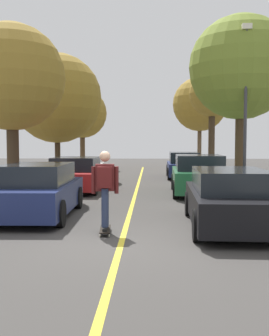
% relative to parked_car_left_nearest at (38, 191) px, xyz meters
% --- Properties ---
extents(ground, '(80.00, 80.00, 0.00)m').
position_rel_parked_car_left_nearest_xyz_m(ground, '(2.38, -2.42, -0.68)').
color(ground, '#3D3A38').
extents(center_line, '(0.12, 39.20, 0.01)m').
position_rel_parked_car_left_nearest_xyz_m(center_line, '(2.38, 1.58, -0.68)').
color(center_line, gold).
rests_on(center_line, ground).
extents(parked_car_left_nearest, '(1.95, 4.15, 1.39)m').
position_rel_parked_car_left_nearest_xyz_m(parked_car_left_nearest, '(0.00, 0.00, 0.00)').
color(parked_car_left_nearest, navy).
rests_on(parked_car_left_nearest, ground).
extents(parked_car_left_near, '(1.98, 4.03, 1.35)m').
position_rel_parked_car_left_nearest_xyz_m(parked_car_left_near, '(-0.00, 5.68, -0.02)').
color(parked_car_left_near, maroon).
rests_on(parked_car_left_near, ground).
extents(parked_car_right_nearest, '(1.99, 4.33, 1.34)m').
position_rel_parked_car_left_nearest_xyz_m(parked_car_right_nearest, '(4.77, -1.16, -0.02)').
color(parked_car_right_nearest, black).
rests_on(parked_car_right_nearest, ground).
extents(parked_car_right_near, '(2.11, 4.29, 1.47)m').
position_rel_parked_car_left_nearest_xyz_m(parked_car_right_near, '(4.77, 4.99, 0.03)').
color(parked_car_right_near, '#1E5B33').
rests_on(parked_car_right_near, ground).
extents(parked_car_right_far, '(1.89, 4.20, 1.40)m').
position_rel_parked_car_left_nearest_xyz_m(parked_car_right_far, '(4.77, 11.89, -0.00)').
color(parked_car_right_far, navy).
rests_on(parked_car_right_far, ground).
extents(street_tree_left_nearest, '(3.77, 3.77, 5.98)m').
position_rel_parked_car_left_nearest_xyz_m(street_tree_left_nearest, '(-1.95, 3.90, 3.54)').
color(street_tree_left_nearest, '#3D2D1E').
rests_on(street_tree_left_nearest, sidewalk_left).
extents(street_tree_left_near, '(4.67, 4.67, 6.43)m').
position_rel_parked_car_left_nearest_xyz_m(street_tree_left_near, '(-1.95, 10.99, 3.55)').
color(street_tree_left_near, '#3D2D1E').
rests_on(street_tree_left_near, sidewalk_left).
extents(street_tree_left_far, '(3.52, 3.52, 5.62)m').
position_rel_parked_car_left_nearest_xyz_m(street_tree_left_far, '(-1.95, 19.04, 3.30)').
color(street_tree_left_far, '#4C3823').
rests_on(street_tree_left_far, sidewalk_left).
extents(street_tree_right_nearest, '(4.33, 4.33, 7.08)m').
position_rel_parked_car_left_nearest_xyz_m(street_tree_right_nearest, '(6.72, 6.98, 4.36)').
color(street_tree_right_nearest, '#4C3823').
rests_on(street_tree_right_nearest, sidewalk_right).
extents(street_tree_right_near, '(2.82, 2.82, 6.18)m').
position_rel_parked_car_left_nearest_xyz_m(street_tree_right_near, '(6.72, 15.07, 4.16)').
color(street_tree_right_near, '#3D2D1E').
rests_on(street_tree_right_near, sidewalk_right).
extents(street_tree_right_far, '(4.12, 4.12, 6.76)m').
position_rel_parked_car_left_nearest_xyz_m(street_tree_right_far, '(6.72, 21.33, 4.14)').
color(street_tree_right_far, brown).
rests_on(street_tree_right_far, sidewalk_right).
extents(streetlamp, '(0.36, 0.24, 6.20)m').
position_rel_parked_car_left_nearest_xyz_m(streetlamp, '(6.52, 5.16, 2.97)').
color(streetlamp, '#38383D').
rests_on(streetlamp, sidewalk_right).
extents(skateboard, '(0.28, 0.85, 0.10)m').
position_rel_parked_car_left_nearest_xyz_m(skateboard, '(1.98, -1.90, -0.59)').
color(skateboard, black).
rests_on(skateboard, ground).
extents(skateboarder, '(0.59, 0.71, 1.67)m').
position_rel_parked_car_left_nearest_xyz_m(skateboarder, '(1.98, -1.93, 0.37)').
color(skateboarder, black).
rests_on(skateboarder, skateboard).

